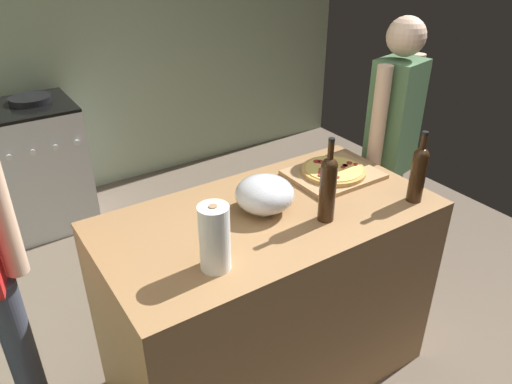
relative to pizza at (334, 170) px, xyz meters
The scene contains 11 objects.
ground_plane 1.27m from the pizza, 122.19° to the left, with size 4.72×3.75×0.02m, color #6B5B4C.
kitchen_wall_rear 2.39m from the pizza, 100.75° to the left, with size 4.72×0.10×2.60m, color #99A889.
counter 0.66m from the pizza, 166.77° to the right, with size 1.40×0.74×0.92m, color #9E7247.
cutting_board 0.02m from the pizza, 100.03° to the right, with size 0.40×0.32×0.02m, color tan.
pizza is the anchor object (origin of this frame).
mixing_bowl 0.45m from the pizza, behind, with size 0.24×0.24×0.15m.
paper_towel_roll 0.85m from the pizza, 159.55° to the right, with size 0.11×0.11×0.25m.
wine_bottle_clear 0.40m from the pizza, 69.00° to the right, with size 0.06×0.06×0.31m.
wine_bottle_amber 0.40m from the pizza, 136.04° to the right, with size 0.07×0.07×0.35m.
stove 2.21m from the pizza, 116.91° to the left, with size 0.56×0.59×0.94m.
person_in_red 0.50m from the pizza, 11.49° to the left, with size 0.38×0.24×1.58m.
Camera 1 is at (-0.98, -0.62, 1.96)m, focal length 34.20 mm.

